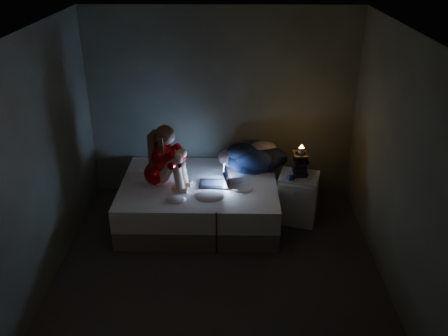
{
  "coord_description": "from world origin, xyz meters",
  "views": [
    {
      "loc": [
        0.14,
        -4.23,
        3.4
      ],
      "look_at": [
        0.05,
        1.0,
        0.8
      ],
      "focal_mm": 38.18,
      "sensor_mm": 36.0,
      "label": 1
    }
  ],
  "objects_px": {
    "bed": "(199,201)",
    "woman": "(156,156)",
    "phone": "(295,178)",
    "candle": "(301,149)",
    "laptop": "(213,175)",
    "nightstand": "(298,198)"
  },
  "relations": [
    {
      "from": "woman",
      "to": "candle",
      "type": "height_order",
      "value": "woman"
    },
    {
      "from": "nightstand",
      "to": "candle",
      "type": "distance_m",
      "value": 0.67
    },
    {
      "from": "bed",
      "to": "candle",
      "type": "relative_size",
      "value": 24.61
    },
    {
      "from": "laptop",
      "to": "nightstand",
      "type": "xyz_separation_m",
      "value": [
        1.08,
        0.08,
        -0.35
      ]
    },
    {
      "from": "woman",
      "to": "nightstand",
      "type": "height_order",
      "value": "woman"
    },
    {
      "from": "nightstand",
      "to": "phone",
      "type": "xyz_separation_m",
      "value": [
        -0.07,
        -0.08,
        0.33
      ]
    },
    {
      "from": "candle",
      "to": "phone",
      "type": "height_order",
      "value": "candle"
    },
    {
      "from": "candle",
      "to": "phone",
      "type": "distance_m",
      "value": 0.37
    },
    {
      "from": "woman",
      "to": "candle",
      "type": "bearing_deg",
      "value": 16.31
    },
    {
      "from": "phone",
      "to": "woman",
      "type": "bearing_deg",
      "value": -160.46
    },
    {
      "from": "laptop",
      "to": "candle",
      "type": "bearing_deg",
      "value": 7.12
    },
    {
      "from": "phone",
      "to": "candle",
      "type": "bearing_deg",
      "value": 74.34
    },
    {
      "from": "bed",
      "to": "laptop",
      "type": "height_order",
      "value": "laptop"
    },
    {
      "from": "bed",
      "to": "phone",
      "type": "relative_size",
      "value": 14.06
    },
    {
      "from": "bed",
      "to": "phone",
      "type": "height_order",
      "value": "phone"
    },
    {
      "from": "woman",
      "to": "phone",
      "type": "relative_size",
      "value": 5.88
    },
    {
      "from": "laptop",
      "to": "nightstand",
      "type": "height_order",
      "value": "laptop"
    },
    {
      "from": "woman",
      "to": "laptop",
      "type": "xyz_separation_m",
      "value": [
        0.7,
        0.03,
        -0.28
      ]
    },
    {
      "from": "candle",
      "to": "bed",
      "type": "bearing_deg",
      "value": -178.02
    },
    {
      "from": "bed",
      "to": "phone",
      "type": "xyz_separation_m",
      "value": [
        1.2,
        -0.06,
        0.38
      ]
    },
    {
      "from": "woman",
      "to": "nightstand",
      "type": "distance_m",
      "value": 1.89
    },
    {
      "from": "bed",
      "to": "woman",
      "type": "relative_size",
      "value": 2.39
    }
  ]
}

